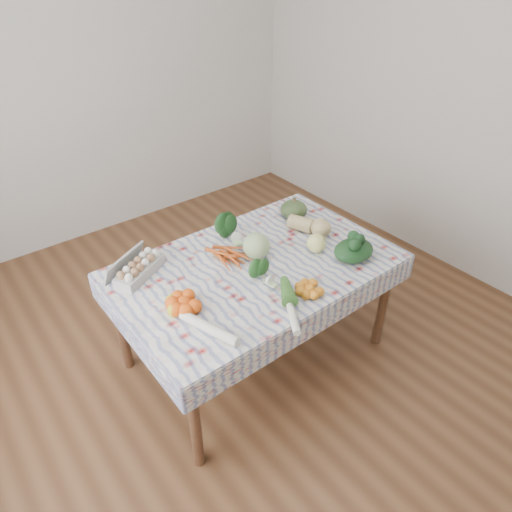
% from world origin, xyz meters
% --- Properties ---
extents(ground, '(4.50, 4.50, 0.00)m').
position_xyz_m(ground, '(0.00, 0.00, 0.00)').
color(ground, brown).
rests_on(ground, ground).
extents(wall_back, '(4.00, 0.04, 2.80)m').
position_xyz_m(wall_back, '(0.00, 2.25, 1.40)').
color(wall_back, silver).
rests_on(wall_back, ground).
extents(dining_table, '(1.60, 1.00, 0.75)m').
position_xyz_m(dining_table, '(0.00, 0.00, 0.68)').
color(dining_table, brown).
rests_on(dining_table, ground).
extents(tablecloth, '(1.66, 1.06, 0.01)m').
position_xyz_m(tablecloth, '(0.00, 0.00, 0.76)').
color(tablecloth, white).
rests_on(tablecloth, dining_table).
extents(egg_carton, '(0.36, 0.28, 0.09)m').
position_xyz_m(egg_carton, '(-0.59, 0.33, 0.81)').
color(egg_carton, '#B4B3AE').
rests_on(egg_carton, tablecloth).
extents(carrot_bunch, '(0.30, 0.28, 0.04)m').
position_xyz_m(carrot_bunch, '(-0.11, 0.14, 0.78)').
color(carrot_bunch, '#C54F18').
rests_on(carrot_bunch, tablecloth).
extents(kale_bunch, '(0.22, 0.21, 0.16)m').
position_xyz_m(kale_bunch, '(0.06, 0.31, 0.84)').
color(kale_bunch, '#153C16').
rests_on(kale_bunch, tablecloth).
extents(kabocha_squash, '(0.24, 0.24, 0.12)m').
position_xyz_m(kabocha_squash, '(0.56, 0.28, 0.82)').
color(kabocha_squash, '#3A4F28').
rests_on(kabocha_squash, tablecloth).
extents(cabbage, '(0.21, 0.21, 0.16)m').
position_xyz_m(cabbage, '(0.05, 0.06, 0.84)').
color(cabbage, '#A3C57E').
rests_on(cabbage, tablecloth).
extents(butternut_squash, '(0.23, 0.31, 0.13)m').
position_xyz_m(butternut_squash, '(0.50, 0.06, 0.83)').
color(butternut_squash, tan).
rests_on(butternut_squash, tablecloth).
extents(orange_cluster, '(0.29, 0.29, 0.08)m').
position_xyz_m(orange_cluster, '(-0.54, -0.09, 0.80)').
color(orange_cluster, '#FF5B10').
rests_on(orange_cluster, tablecloth).
extents(broccoli, '(0.14, 0.14, 0.10)m').
position_xyz_m(broccoli, '(-0.07, -0.16, 0.81)').
color(broccoli, '#1F4E1C').
rests_on(broccoli, tablecloth).
extents(mandarin_cluster, '(0.24, 0.24, 0.06)m').
position_xyz_m(mandarin_cluster, '(0.06, -0.39, 0.79)').
color(mandarin_cluster, orange).
rests_on(mandarin_cluster, tablecloth).
extents(grapefruit, '(0.14, 0.14, 0.12)m').
position_xyz_m(grapefruit, '(0.38, -0.12, 0.82)').
color(grapefruit, '#ECEB80').
rests_on(grapefruit, tablecloth).
extents(spinach_bag, '(0.29, 0.24, 0.12)m').
position_xyz_m(spinach_bag, '(0.50, -0.32, 0.82)').
color(spinach_bag, black).
rests_on(spinach_bag, tablecloth).
extents(daikon, '(0.16, 0.36, 0.05)m').
position_xyz_m(daikon, '(-0.54, -0.31, 0.79)').
color(daikon, white).
rests_on(daikon, tablecloth).
extents(leek, '(0.25, 0.36, 0.04)m').
position_xyz_m(leek, '(-0.11, -0.43, 0.78)').
color(leek, white).
rests_on(leek, tablecloth).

